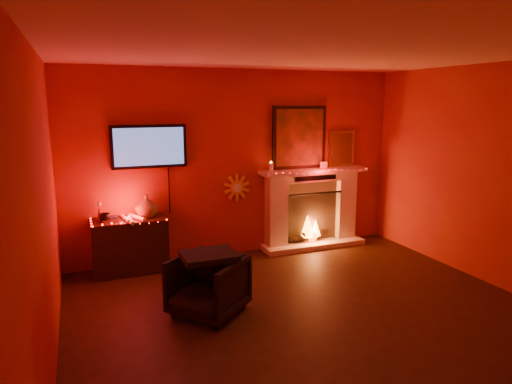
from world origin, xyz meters
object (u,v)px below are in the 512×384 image
at_px(tv, 149,147).
at_px(armchair, 208,286).
at_px(fireplace, 311,201).
at_px(sunburst_clock, 237,187).
at_px(console_table, 131,242).

relative_size(tv, armchair, 1.76).
bearing_deg(tv, armchair, -80.82).
xyz_separation_m(fireplace, sunburst_clock, (-1.19, 0.09, 0.28)).
height_order(console_table, armchair, console_table).
bearing_deg(sunburst_clock, fireplace, -4.37).
height_order(fireplace, tv, fireplace).
relative_size(tv, console_table, 1.20).
bearing_deg(sunburst_clock, console_table, -172.02).
bearing_deg(console_table, fireplace, 2.68).
bearing_deg(armchair, fireplace, 88.07).
height_order(fireplace, console_table, fireplace).
relative_size(console_table, armchair, 1.46).
distance_m(fireplace, console_table, 2.78).
bearing_deg(console_table, armchair, -68.96).
distance_m(console_table, armchair, 1.70).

